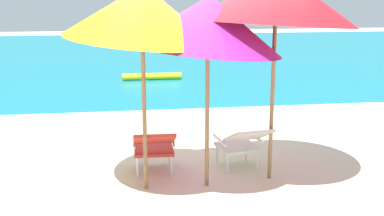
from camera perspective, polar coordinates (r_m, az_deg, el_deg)
ground_plane at (r=10.69m, az=-2.94°, el=0.75°), size 40.00×40.00×0.00m
ocean_band at (r=18.83m, az=-5.38°, el=6.27°), size 40.00×18.00×0.01m
swim_buoy at (r=13.35m, az=-4.70°, el=3.71°), size 1.60×0.18×0.18m
lounge_chair_left at (r=6.38m, az=-4.45°, el=-4.36°), size 0.57×0.89×0.68m
lounge_chair_right at (r=6.53m, az=5.91°, el=-3.98°), size 0.65×0.94×0.68m
beach_umbrella_left at (r=5.62m, az=-5.87°, el=11.05°), size 2.40×2.38×2.51m
beach_umbrella_center at (r=5.70m, az=1.86°, el=9.90°), size 2.00×1.95×2.39m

